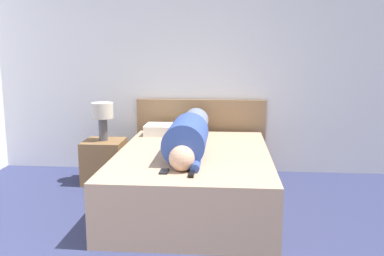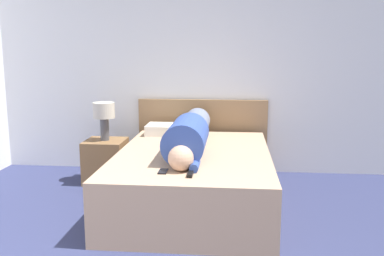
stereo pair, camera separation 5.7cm
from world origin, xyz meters
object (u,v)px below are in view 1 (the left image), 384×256
at_px(pillow_near_headboard, 174,130).
at_px(tv_remote, 192,174).
at_px(table_lamp, 102,114).
at_px(cell_phone, 164,171).
at_px(bed, 193,178).
at_px(nightstand, 104,161).
at_px(person_lying, 190,134).

relative_size(pillow_near_headboard, tv_remote, 4.16).
bearing_deg(table_lamp, cell_phone, -56.45).
bearing_deg(bed, nightstand, 149.21).
bearing_deg(cell_phone, tv_remote, -16.89).
xyz_separation_m(bed, cell_phone, (-0.17, -0.66, 0.25)).
height_order(pillow_near_headboard, tv_remote, pillow_near_headboard).
xyz_separation_m(nightstand, table_lamp, (0.00, 0.00, 0.51)).
height_order(table_lamp, tv_remote, table_lamp).
xyz_separation_m(tv_remote, cell_phone, (-0.21, 0.07, -0.01)).
distance_m(tv_remote, cell_phone, 0.22).
height_order(bed, table_lamp, table_lamp).
bearing_deg(person_lying, nightstand, 151.12).
bearing_deg(pillow_near_headboard, cell_phone, -86.07).
distance_m(bed, table_lamp, 1.27).
height_order(bed, tv_remote, tv_remote).
bearing_deg(pillow_near_headboard, nightstand, -166.41).
distance_m(bed, tv_remote, 0.77).
height_order(person_lying, tv_remote, person_lying).
height_order(table_lamp, person_lying, table_lamp).
relative_size(bed, pillow_near_headboard, 3.17).
distance_m(table_lamp, cell_phone, 1.53).
height_order(table_lamp, pillow_near_headboard, table_lamp).
height_order(nightstand, person_lying, person_lying).
bearing_deg(person_lying, pillow_near_headboard, 107.97).
bearing_deg(cell_phone, nightstand, 123.55).
bearing_deg(cell_phone, table_lamp, 123.55).
bearing_deg(cell_phone, bed, 75.41).
xyz_separation_m(bed, nightstand, (-1.01, 0.60, -0.02)).
height_order(bed, cell_phone, cell_phone).
bearing_deg(bed, cell_phone, -104.59).
distance_m(nightstand, person_lying, 1.18).
xyz_separation_m(nightstand, person_lying, (0.97, -0.53, 0.42)).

